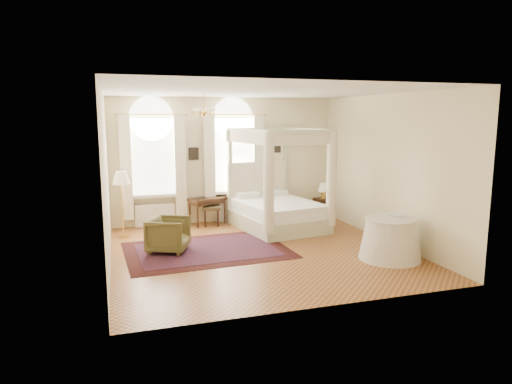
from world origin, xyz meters
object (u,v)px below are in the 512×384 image
at_px(nightstand, 321,207).
at_px(coffee_table, 162,234).
at_px(canopy_bed, 278,206).
at_px(writing_desk, 207,202).
at_px(side_table, 390,239).
at_px(floor_lamp, 121,181).
at_px(stool, 211,209).
at_px(armchair, 169,235).

xyz_separation_m(nightstand, coffee_table, (-4.66, -2.14, 0.11)).
height_order(canopy_bed, writing_desk, canopy_bed).
relative_size(nightstand, side_table, 0.44).
relative_size(canopy_bed, coffee_table, 4.11).
relative_size(coffee_table, floor_lamp, 0.40).
height_order(canopy_bed, side_table, canopy_bed).
distance_m(stool, coffee_table, 2.49).
distance_m(canopy_bed, coffee_table, 3.25).
distance_m(canopy_bed, side_table, 3.28).
height_order(stool, floor_lamp, floor_lamp).
xyz_separation_m(stool, floor_lamp, (-2.21, -0.56, 0.90)).
bearing_deg(side_table, canopy_bed, 112.60).
distance_m(coffee_table, floor_lamp, 1.88).
distance_m(canopy_bed, floor_lamp, 3.84).
xyz_separation_m(armchair, coffee_table, (-0.14, 0.02, 0.01)).
xyz_separation_m(canopy_bed, armchair, (-2.88, -1.21, -0.21)).
xyz_separation_m(floor_lamp, side_table, (5.02, -3.27, -0.93)).
height_order(armchair, side_table, side_table).
distance_m(nightstand, floor_lamp, 5.55).
bearing_deg(writing_desk, armchair, -120.18).
xyz_separation_m(canopy_bed, floor_lamp, (-3.76, 0.25, 0.76)).
relative_size(nightstand, writing_desk, 0.50).
distance_m(stool, floor_lamp, 2.45).
bearing_deg(writing_desk, stool, -58.78).
bearing_deg(canopy_bed, side_table, -67.40).
bearing_deg(canopy_bed, coffee_table, -158.52).
bearing_deg(coffee_table, canopy_bed, 21.48).
height_order(coffee_table, floor_lamp, floor_lamp).
height_order(canopy_bed, coffee_table, canopy_bed).
xyz_separation_m(writing_desk, side_table, (2.89, -3.97, -0.20)).
bearing_deg(side_table, floor_lamp, 146.87).
height_order(writing_desk, floor_lamp, floor_lamp).
bearing_deg(armchair, side_table, -91.03).
bearing_deg(floor_lamp, writing_desk, 18.13).
bearing_deg(armchair, coffee_table, 104.96).
bearing_deg(armchair, stool, -10.79).
height_order(writing_desk, stool, writing_desk).
bearing_deg(nightstand, coffee_table, -155.34).
xyz_separation_m(coffee_table, floor_lamp, (-0.74, 1.44, 0.95)).
relative_size(canopy_bed, nightstand, 4.90).
distance_m(nightstand, armchair, 5.01).
height_order(floor_lamp, side_table, floor_lamp).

